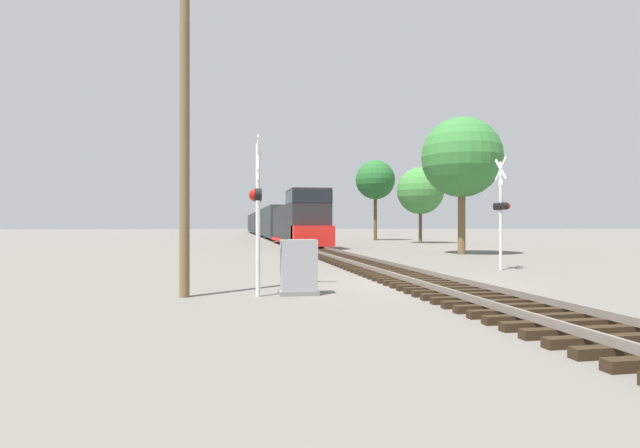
{
  "coord_description": "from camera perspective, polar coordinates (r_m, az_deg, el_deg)",
  "views": [
    {
      "loc": [
        -5.92,
        -14.77,
        1.84
      ],
      "look_at": [
        -1.36,
        10.05,
        1.88
      ],
      "focal_mm": 28.0,
      "sensor_mm": 36.0,
      "label": 1
    }
  ],
  "objects": [
    {
      "name": "tree_far_right",
      "position": [
        32.52,
        15.88,
        7.3
      ],
      "size": [
        4.98,
        4.98,
        8.55
      ],
      "color": "brown",
      "rests_on": "ground"
    },
    {
      "name": "tree_mid_background",
      "position": [
        51.46,
        11.4,
        3.74
      ],
      "size": [
        4.75,
        4.75,
        7.66
      ],
      "color": "brown",
      "rests_on": "ground"
    },
    {
      "name": "rail_track_bed",
      "position": [
        16.0,
        11.45,
        -6.21
      ],
      "size": [
        2.6,
        160.0,
        0.31
      ],
      "color": "black",
      "rests_on": "ground"
    },
    {
      "name": "relay_cabinet",
      "position": [
        13.16,
        -2.44,
        -5.0
      ],
      "size": [
        1.03,
        0.59,
        1.45
      ],
      "color": "slate",
      "rests_on": "ground"
    },
    {
      "name": "crossing_signal_far",
      "position": [
        21.66,
        20.01,
        1.76
      ],
      "size": [
        0.37,
        1.01,
        4.58
      ],
      "rotation": [
        0.0,
        0.0,
        1.51
      ],
      "color": "silver",
      "rests_on": "ground"
    },
    {
      "name": "freight_train",
      "position": [
        78.02,
        -6.05,
        0.1
      ],
      "size": [
        2.97,
        87.23,
        4.52
      ],
      "color": "#232326",
      "rests_on": "ground"
    },
    {
      "name": "tree_deep_background",
      "position": [
        59.99,
        6.34,
        5.02
      ],
      "size": [
        4.69,
        4.69,
        9.56
      ],
      "color": "brown",
      "rests_on": "ground"
    },
    {
      "name": "ground_plane",
      "position": [
        16.02,
        11.45,
        -6.69
      ],
      "size": [
        400.0,
        400.0,
        0.0
      ],
      "primitive_type": "plane",
      "color": "#666059"
    },
    {
      "name": "utility_pole",
      "position": [
        13.52,
        -15.22,
        13.29
      ],
      "size": [
        1.8,
        0.25,
        9.6
      ],
      "color": "brown",
      "rests_on": "ground"
    },
    {
      "name": "crossing_signal_near",
      "position": [
        12.89,
        -7.21,
        2.4
      ],
      "size": [
        0.36,
        1.01,
        4.09
      ],
      "rotation": [
        0.0,
        0.0,
        -1.62
      ],
      "color": "silver",
      "rests_on": "ground"
    }
  ]
}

